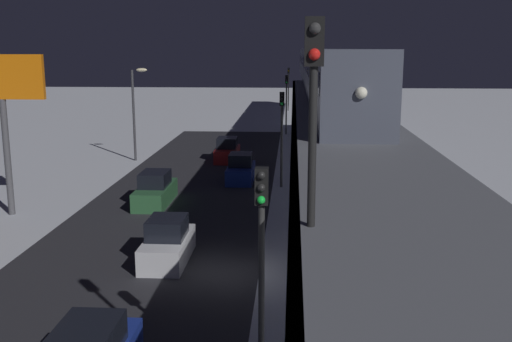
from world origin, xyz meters
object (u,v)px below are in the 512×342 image
Objects in this scene: sedan_red at (227,151)px; traffic_light_near at (261,255)px; sedan_blue at (241,170)px; sedan_green at (155,191)px; traffic_light_mid at (282,125)px; traffic_light_distant at (288,83)px; sedan_white at (168,244)px; rail_signal at (313,87)px; commercial_billboard at (2,93)px; traffic_light_far at (286,96)px; subway_train at (319,66)px.

sedan_red is 35.08m from traffic_light_near.
sedan_green is (4.60, 6.63, -0.00)m from sedan_blue.
sedan_red is at bearing -82.26° from traffic_light_near.
traffic_light_distant is at bearing -90.00° from traffic_light_mid.
traffic_light_mid is (-4.70, -14.64, 3.40)m from sedan_white.
rail_signal is 0.84× the size of sedan_green.
commercial_billboard reaches higher than traffic_light_near.
rail_signal is 5.17m from traffic_light_near.
traffic_light_far reaches higher than sedan_white.
traffic_light_mid is 1.00× the size of traffic_light_far.
traffic_light_near is (-7.50, 20.42, 3.40)m from sedan_green.
sedan_green is 14.45m from sedan_red.
commercial_billboard reaches higher than traffic_light_far.
traffic_light_near is (-2.90, 27.05, 3.40)m from sedan_blue.
subway_train reaches higher than commercial_billboard.
traffic_light_far is at bearing -90.00° from traffic_light_near.
rail_signal reaches higher than traffic_light_distant.
subway_train is 11.57× the size of traffic_light_mid.
rail_signal reaches higher than traffic_light_near.
sedan_blue is at bearing 86.61° from traffic_light_distant.
rail_signal is at bearing -66.48° from sedan_white.
traffic_light_far is (0.00, -50.67, 0.00)m from traffic_light_near.
sedan_red is (1.80, -7.54, 0.00)m from sedan_blue.
traffic_light_mid is at bearing 90.00° from traffic_light_far.
rail_signal reaches higher than traffic_light_mid.
traffic_light_far is 25.34m from traffic_light_distant.
sedan_white is 0.64× the size of traffic_light_far.
traffic_light_distant is (1.11, -78.66, -4.30)m from rail_signal.
commercial_billboard is (15.08, 33.09, 2.63)m from traffic_light_far.
traffic_light_far is at bearing 83.00° from sedan_blue.
subway_train is 14.43m from sedan_red.
commercial_billboard reaches higher than sedan_blue.
rail_signal is 0.62× the size of traffic_light_mid.
subway_train is 11.57× the size of traffic_light_near.
sedan_green is 9.59m from traffic_light_mid.
sedan_white is 13.84m from commercial_billboard.
rail_signal is 25.80m from sedan_green.
sedan_green is (10.67, 24.21, -6.75)m from subway_train.
commercial_billboard is at bearing 146.43° from sedan_white.
subway_train reaches higher than sedan_red.
sedan_white is at bearing 106.06° from sedan_green.
traffic_light_mid is 1.00× the size of traffic_light_distant.
sedan_green is 1.16× the size of sedan_red.
subway_train is at bearing -94.06° from traffic_light_near.
traffic_light_distant is at bearing -89.19° from rail_signal.
rail_signal reaches higher than sedan_white.
traffic_light_mid and traffic_light_far have the same top height.
sedan_blue is at bearing 83.72° from sedan_white.
sedan_red is at bearing -101.18° from sedan_green.
rail_signal is at bearing 92.27° from traffic_light_mid.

